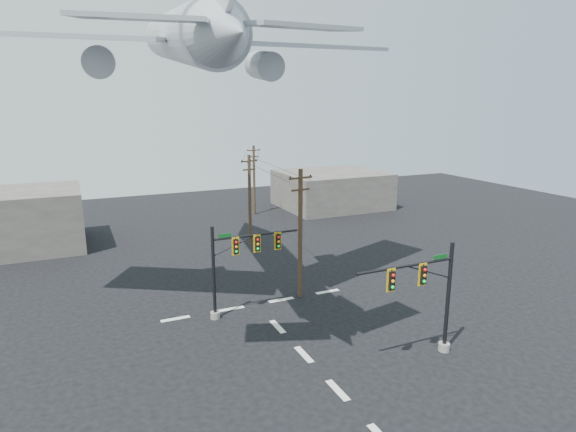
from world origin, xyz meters
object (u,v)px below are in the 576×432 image
signal_mast_far (236,264)px  utility_pole_c (254,179)px  utility_pole_b (250,199)px  utility_pole_a (300,232)px  airliner (184,37)px  signal_mast_near (430,298)px

signal_mast_far → utility_pole_c: 31.44m
signal_mast_far → utility_pole_b: size_ratio=0.70×
utility_pole_a → airliner: airliner is taller
signal_mast_near → utility_pole_c: (3.69, 39.01, 1.13)m
signal_mast_far → utility_pole_a: (5.46, 1.15, 1.44)m
signal_mast_far → utility_pole_a: bearing=11.9°
signal_mast_far → airliner: size_ratio=0.21×
signal_mast_near → signal_mast_far: signal_mast_near is taller
signal_mast_near → signal_mast_far: 13.06m
utility_pole_b → utility_pole_c: size_ratio=1.03×
signal_mast_far → airliner: bearing=118.6°
signal_mast_far → utility_pole_c: (12.08, 29.00, 1.06)m
airliner → utility_pole_b: bearing=-31.3°
signal_mast_near → signal_mast_far: (-8.39, 10.01, 0.07)m
utility_pole_a → airliner: bearing=153.6°
utility_pole_b → airliner: bearing=-140.9°
signal_mast_far → utility_pole_c: size_ratio=0.72×
signal_mast_near → utility_pole_a: 11.63m
signal_mast_near → airliner: airliner is taller
signal_mast_near → utility_pole_c: size_ratio=0.74×
signal_mast_near → airliner: size_ratio=0.21×
utility_pole_c → airliner: size_ratio=0.29×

